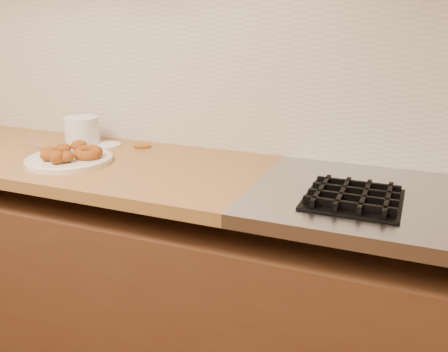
{
  "coord_description": "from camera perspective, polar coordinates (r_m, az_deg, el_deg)",
  "views": [
    {
      "loc": [
        0.94,
        0.34,
        1.37
      ],
      "look_at": [
        0.42,
        1.59,
        0.93
      ],
      "focal_mm": 38.0,
      "sensor_mm": 36.0,
      "label": 1
    }
  ],
  "objects": [
    {
      "name": "ring_donut",
      "position": [
        1.73,
        -16.04,
        2.71
      ],
      "size": [
        0.13,
        0.14,
        0.05
      ],
      "primitive_type": "torus",
      "rotation": [
        0.1,
        0.0,
        0.4
      ],
      "color": "#8D4510",
      "rests_on": "donut_plate"
    },
    {
      "name": "donut_plate",
      "position": [
        1.76,
        -18.12,
        1.87
      ],
      "size": [
        0.3,
        0.3,
        0.02
      ],
      "primitive_type": "cylinder",
      "color": "beige",
      "rests_on": "butcher_block"
    },
    {
      "name": "tub_lid",
      "position": [
        1.95,
        -14.01,
        3.63
      ],
      "size": [
        0.12,
        0.12,
        0.01
      ],
      "primitive_type": "cylinder",
      "rotation": [
        0.0,
        0.0,
        0.01
      ],
      "color": "silver",
      "rests_on": "butcher_block"
    },
    {
      "name": "brass_jar_lid",
      "position": [
        1.9,
        -9.78,
        3.59
      ],
      "size": [
        0.07,
        0.07,
        0.01
      ],
      "primitive_type": "cylinder",
      "rotation": [
        0.0,
        0.0,
        0.06
      ],
      "color": "#B77B29",
      "rests_on": "butcher_block"
    },
    {
      "name": "backsplash",
      "position": [
        1.91,
        -7.25,
        12.77
      ],
      "size": [
        3.6,
        0.02,
        0.6
      ],
      "primitive_type": "cube",
      "color": "beige",
      "rests_on": "wall_back"
    },
    {
      "name": "base_cabinet",
      "position": [
        1.92,
        -10.77,
        -13.17
      ],
      "size": [
        3.6,
        0.6,
        0.77
      ],
      "primitive_type": "cube",
      "color": "#4C2F1A",
      "rests_on": "floor"
    },
    {
      "name": "plastic_tub",
      "position": [
        1.98,
        -16.71,
        5.2
      ],
      "size": [
        0.15,
        0.15,
        0.11
      ],
      "primitive_type": "cylinder",
      "rotation": [
        0.0,
        0.0,
        -0.15
      ],
      "color": "silver",
      "rests_on": "butcher_block"
    },
    {
      "name": "wall_back",
      "position": [
        1.91,
        -7.25,
        17.29
      ],
      "size": [
        4.0,
        0.02,
        2.7
      ],
      "primitive_type": "cube",
      "color": "#BEAA8E",
      "rests_on": "ground"
    },
    {
      "name": "fried_dough_chunks",
      "position": [
        1.76,
        -18.94,
        2.73
      ],
      "size": [
        0.17,
        0.23,
        0.05
      ],
      "color": "#8D4510",
      "rests_on": "donut_plate"
    },
    {
      "name": "wooden_utensil",
      "position": [
        2.0,
        -21.49,
        3.36
      ],
      "size": [
        0.18,
        0.05,
        0.01
      ],
      "primitive_type": "cube",
      "rotation": [
        0.0,
        0.0,
        -0.17
      ],
      "color": "#906E4A",
      "rests_on": "butcher_block"
    }
  ]
}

